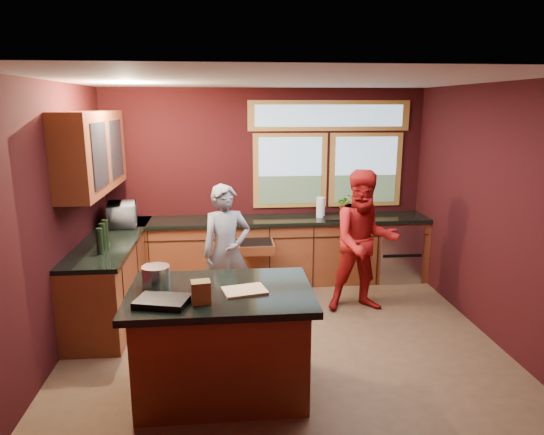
{
  "coord_description": "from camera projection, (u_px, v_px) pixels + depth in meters",
  "views": [
    {
      "loc": [
        -0.56,
        -4.83,
        2.47
      ],
      "look_at": [
        -0.06,
        0.4,
        1.24
      ],
      "focal_mm": 32.0,
      "sensor_mm": 36.0,
      "label": 1
    }
  ],
  "objects": [
    {
      "name": "floor",
      "position": [
        281.0,
        336.0,
        5.3
      ],
      "size": [
        4.5,
        4.5,
        0.0
      ],
      "primitive_type": "plane",
      "color": "brown",
      "rests_on": "ground"
    },
    {
      "name": "room_shell",
      "position": [
        223.0,
        169.0,
        5.15
      ],
      "size": [
        4.52,
        4.02,
        2.71
      ],
      "color": "black",
      "rests_on": "ground"
    },
    {
      "name": "back_counter",
      "position": [
        282.0,
        250.0,
        6.85
      ],
      "size": [
        4.5,
        0.64,
        0.93
      ],
      "color": "#622F17",
      "rests_on": "floor"
    },
    {
      "name": "left_counter",
      "position": [
        113.0,
        275.0,
        5.83
      ],
      "size": [
        0.64,
        2.3,
        0.93
      ],
      "color": "#622F17",
      "rests_on": "floor"
    },
    {
      "name": "island",
      "position": [
        222.0,
        341.0,
        4.18
      ],
      "size": [
        1.55,
        1.05,
        0.95
      ],
      "color": "#622F17",
      "rests_on": "floor"
    },
    {
      "name": "person_grey",
      "position": [
        226.0,
        252.0,
        5.65
      ],
      "size": [
        0.66,
        0.51,
        1.59
      ],
      "primitive_type": "imported",
      "rotation": [
        0.0,
        0.0,
        0.26
      ],
      "color": "slate",
      "rests_on": "floor"
    },
    {
      "name": "person_red",
      "position": [
        364.0,
        242.0,
        5.81
      ],
      "size": [
        0.85,
        0.66,
        1.73
      ],
      "primitive_type": "imported",
      "rotation": [
        0.0,
        0.0,
        0.01
      ],
      "color": "maroon",
      "rests_on": "floor"
    },
    {
      "name": "microwave",
      "position": [
        122.0,
        214.0,
        6.31
      ],
      "size": [
        0.44,
        0.58,
        0.29
      ],
      "primitive_type": "imported",
      "rotation": [
        0.0,
        0.0,
        1.73
      ],
      "color": "#999999",
      "rests_on": "left_counter"
    },
    {
      "name": "potted_plant",
      "position": [
        347.0,
        205.0,
        6.85
      ],
      "size": [
        0.29,
        0.25,
        0.32
      ],
      "primitive_type": "imported",
      "color": "#999999",
      "rests_on": "back_counter"
    },
    {
      "name": "paper_towel",
      "position": [
        321.0,
        207.0,
        6.77
      ],
      "size": [
        0.12,
        0.12,
        0.28
      ],
      "primitive_type": "cylinder",
      "color": "silver",
      "rests_on": "back_counter"
    },
    {
      "name": "cutting_board",
      "position": [
        245.0,
        291.0,
        4.04
      ],
      "size": [
        0.4,
        0.32,
        0.02
      ],
      "primitive_type": "cube",
      "rotation": [
        0.0,
        0.0,
        0.22
      ],
      "color": "tan",
      "rests_on": "island"
    },
    {
      "name": "stock_pot",
      "position": [
        156.0,
        276.0,
        4.15
      ],
      "size": [
        0.24,
        0.24,
        0.18
      ],
      "primitive_type": "cylinder",
      "color": "silver",
      "rests_on": "island"
    },
    {
      "name": "paper_bag",
      "position": [
        201.0,
        292.0,
        3.8
      ],
      "size": [
        0.17,
        0.14,
        0.18
      ],
      "primitive_type": "cube",
      "rotation": [
        0.0,
        0.0,
        0.14
      ],
      "color": "brown",
      "rests_on": "island"
    },
    {
      "name": "black_tray",
      "position": [
        162.0,
        301.0,
        3.79
      ],
      "size": [
        0.46,
        0.37,
        0.05
      ],
      "primitive_type": "cube",
      "rotation": [
        0.0,
        0.0,
        -0.25
      ],
      "color": "black",
      "rests_on": "island"
    }
  ]
}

